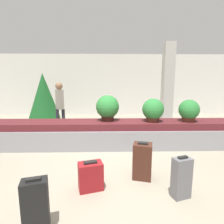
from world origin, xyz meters
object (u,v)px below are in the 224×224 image
object	(u,v)px
potted_plant_0	(153,110)
potted_plant_1	(189,111)
potted_plant_2	(108,108)
decorated_tree	(44,96)
suitcase_0	(142,161)
suitcase_2	(181,178)
suitcase_1	(36,206)
traveler_0	(60,103)
pillar	(167,86)
suitcase_3	(91,176)

from	to	relation	value
potted_plant_0	potted_plant_1	size ratio (longest dim) A/B	1.05
potted_plant_2	decorated_tree	bearing A→B (deg)	134.29
suitcase_0	suitcase_2	size ratio (longest dim) A/B	1.04
suitcase_1	potted_plant_2	xyz separation A→B (m)	(0.80, 2.90, 0.71)
potted_plant_0	traveler_0	bearing A→B (deg)	153.75
suitcase_0	potted_plant_2	bearing A→B (deg)	124.70
suitcase_2	potted_plant_0	world-z (taller)	potted_plant_0
decorated_tree	pillar	bearing A→B (deg)	-7.80
suitcase_3	traveler_0	xyz separation A→B (m)	(-1.35, 3.33, 0.81)
pillar	suitcase_2	world-z (taller)	pillar
potted_plant_0	potted_plant_1	xyz separation A→B (m)	(0.95, -0.02, -0.01)
potted_plant_1	suitcase_3	bearing A→B (deg)	-141.53
traveler_0	potted_plant_1	bearing A→B (deg)	35.21
suitcase_1	potted_plant_2	size ratio (longest dim) A/B	0.96
pillar	potted_plant_0	world-z (taller)	pillar
suitcase_1	potted_plant_2	world-z (taller)	potted_plant_2
suitcase_2	suitcase_0	bearing A→B (deg)	112.82
suitcase_2	potted_plant_2	size ratio (longest dim) A/B	0.93
pillar	traveler_0	distance (m)	4.07
suitcase_1	potted_plant_0	distance (m)	3.46
pillar	potted_plant_1	world-z (taller)	pillar
pillar	potted_plant_2	distance (m)	3.17
decorated_tree	suitcase_0	bearing A→B (deg)	-53.72
potted_plant_1	traveler_0	distance (m)	4.03
suitcase_0	suitcase_3	xyz separation A→B (m)	(-0.89, -0.33, -0.10)
suitcase_1	suitcase_2	distance (m)	1.98
potted_plant_1	traveler_0	size ratio (longest dim) A/B	0.34
potted_plant_0	pillar	bearing A→B (deg)	63.57
traveler_0	pillar	bearing A→B (deg)	67.87
suitcase_0	suitcase_1	distance (m)	1.82
suitcase_2	suitcase_3	size ratio (longest dim) A/B	1.36
suitcase_2	suitcase_3	xyz separation A→B (m)	(-1.36, 0.23, -0.08)
potted_plant_2	traveler_0	bearing A→B (deg)	142.57
pillar	traveler_0	bearing A→B (deg)	-167.79
suitcase_2	traveler_0	size ratio (longest dim) A/B	0.37
potted_plant_2	suitcase_3	bearing A→B (deg)	-97.30
potted_plant_0	decorated_tree	distance (m)	4.89
potted_plant_0	traveler_0	world-z (taller)	traveler_0
suitcase_0	suitcase_3	bearing A→B (deg)	-144.71
suitcase_3	potted_plant_1	xyz separation A→B (m)	(2.42, 1.92, 0.75)
suitcase_0	decorated_tree	distance (m)	5.70
suitcase_0	potted_plant_1	world-z (taller)	potted_plant_1
suitcase_3	traveler_0	bearing A→B (deg)	96.19
potted_plant_2	traveler_0	distance (m)	2.04
suitcase_1	suitcase_2	xyz separation A→B (m)	(1.89, 0.58, -0.01)
suitcase_1	decorated_tree	xyz separation A→B (m)	(-1.91, 5.68, 0.82)
pillar	potted_plant_2	size ratio (longest dim) A/B	4.62
pillar	potted_plant_0	xyz separation A→B (m)	(-1.11, -2.24, -0.61)
pillar	suitcase_1	world-z (taller)	pillar
traveler_0	decorated_tree	world-z (taller)	decorated_tree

